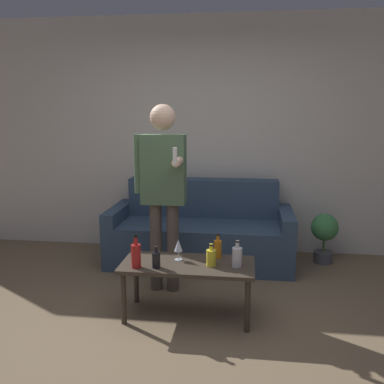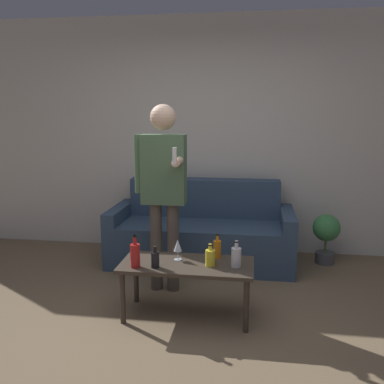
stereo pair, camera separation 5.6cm
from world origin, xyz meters
name	(u,v)px [view 1 (the left image)]	position (x,y,z in m)	size (l,w,h in m)	color
ground_plane	(173,347)	(0.00, 0.00, 0.00)	(16.00, 16.00, 0.00)	#756047
wall_back	(206,136)	(0.00, 2.25, 1.35)	(8.00, 0.06, 2.70)	silver
couch	(201,233)	(0.00, 1.77, 0.32)	(1.96, 0.84, 0.88)	#334760
coffee_table	(188,270)	(0.04, 0.48, 0.40)	(1.06, 0.49, 0.45)	#3D3328
bottle_orange	(218,248)	(0.27, 0.64, 0.53)	(0.06, 0.06, 0.20)	orange
bottle_green	(136,255)	(-0.34, 0.34, 0.55)	(0.08, 0.08, 0.25)	#B21E1E
bottle_dark	(211,257)	(0.23, 0.45, 0.52)	(0.08, 0.08, 0.18)	yellow
bottle_yellow	(156,259)	(-0.19, 0.35, 0.52)	(0.07, 0.07, 0.17)	black
bottle_red	(237,256)	(0.43, 0.46, 0.53)	(0.08, 0.08, 0.21)	silver
wine_glass_near	(178,246)	(-0.05, 0.54, 0.57)	(0.07, 0.07, 0.17)	silver
person_standing_front	(163,182)	(-0.25, 0.97, 1.02)	(0.46, 0.43, 1.70)	brown
potted_plant	(324,232)	(1.34, 1.90, 0.34)	(0.29, 0.29, 0.55)	#4C4C51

